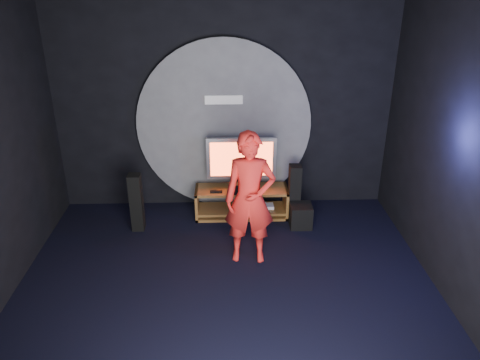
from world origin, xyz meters
name	(u,v)px	position (x,y,z in m)	size (l,w,h in m)	color
floor	(227,302)	(0.00, 0.00, 0.00)	(5.00, 5.00, 0.00)	black
back_wall	(224,96)	(0.00, 2.50, 1.75)	(5.00, 0.04, 3.50)	black
front_wall	(227,351)	(0.00, -2.50, 1.75)	(5.00, 0.04, 3.50)	black
right_wall	(475,157)	(2.50, 0.00, 1.75)	(0.04, 5.00, 3.50)	black
wall_disc_panel	(224,126)	(0.00, 2.44, 1.30)	(2.60, 0.11, 2.60)	#515156
media_console	(242,204)	(0.25, 2.05, 0.20)	(1.39, 0.45, 0.45)	brown
tv	(241,161)	(0.25, 2.12, 0.87)	(1.03, 0.22, 0.78)	#A6A6AD
center_speaker	(242,188)	(0.25, 1.90, 0.53)	(0.40, 0.15, 0.15)	black
remote	(216,192)	(-0.13, 1.93, 0.46)	(0.18, 0.05, 0.02)	black
tower_speaker_left	(136,202)	(-1.26, 1.69, 0.43)	(0.17, 0.19, 0.86)	black
tower_speaker_right	(294,192)	(1.03, 1.93, 0.43)	(0.17, 0.19, 0.86)	black
subwoofer	(301,216)	(1.10, 1.69, 0.17)	(0.31, 0.31, 0.34)	black
player	(250,199)	(0.30, 0.89, 0.86)	(0.63, 0.41, 1.72)	red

